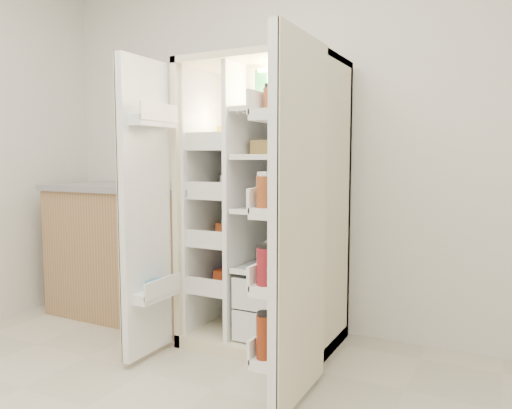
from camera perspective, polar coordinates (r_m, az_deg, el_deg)
The scene contains 5 objects.
wall_back at distance 3.41m, azimuth 4.88°, elevation 8.10°, with size 4.00×0.02×2.70m, color silver.
refrigerator at distance 3.14m, azimuth 1.66°, elevation -2.73°, with size 0.92×0.70×1.80m.
freezer_door at distance 2.89m, azimuth -12.84°, elevation -0.64°, with size 0.15×0.40×1.72m.
fridge_door at distance 2.30m, azimuth 4.64°, elevation -2.49°, with size 0.17×0.58×1.72m.
kitchen_counter at distance 3.79m, azimuth -13.35°, elevation -5.21°, with size 1.37×0.73×1.00m.
Camera 1 is at (1.30, -1.15, 1.19)m, focal length 34.00 mm.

